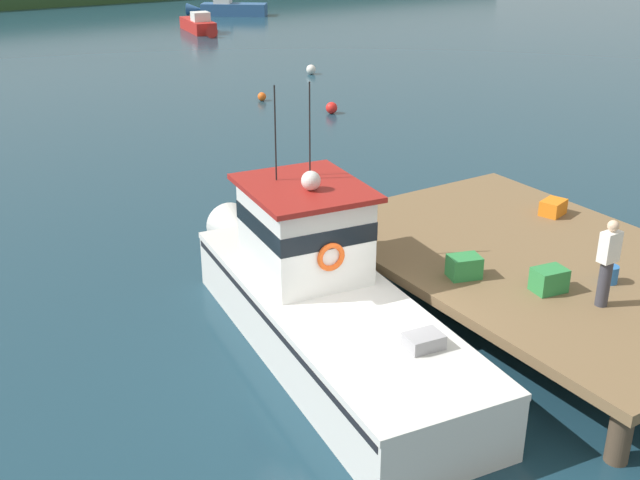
{
  "coord_description": "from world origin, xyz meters",
  "views": [
    {
      "loc": [
        -6.75,
        -9.83,
        7.79
      ],
      "look_at": [
        1.2,
        2.75,
        1.4
      ],
      "focal_mm": 43.96,
      "sensor_mm": 36.0,
      "label": 1
    }
  ],
  "objects_px": {
    "deckhand_further_back": "(608,261)",
    "moored_boat_far_right": "(199,25)",
    "main_fishing_boat": "(319,295)",
    "crate_stack_near_edge": "(553,207)",
    "mooring_buoy_outer": "(332,108)",
    "mooring_buoy_channel_marker": "(311,69)",
    "bait_bucket": "(610,274)",
    "mooring_buoy_spare_mooring": "(262,97)",
    "crate_single_by_cleat": "(464,267)",
    "crate_single_far": "(549,280)",
    "moored_boat_outer_mooring": "(228,8)"
  },
  "relations": [
    {
      "from": "crate_stack_near_edge",
      "to": "deckhand_further_back",
      "type": "bearing_deg",
      "value": -126.77
    },
    {
      "from": "moored_boat_far_right",
      "to": "crate_single_far",
      "type": "bearing_deg",
      "value": -105.37
    },
    {
      "from": "crate_single_by_cleat",
      "to": "mooring_buoy_spare_mooring",
      "type": "xyz_separation_m",
      "value": [
        6.14,
        19.58,
        -1.23
      ]
    },
    {
      "from": "crate_stack_near_edge",
      "to": "mooring_buoy_channel_marker",
      "type": "relative_size",
      "value": 1.27
    },
    {
      "from": "bait_bucket",
      "to": "moored_boat_far_right",
      "type": "distance_m",
      "value": 41.98
    },
    {
      "from": "crate_stack_near_edge",
      "to": "crate_single_far",
      "type": "relative_size",
      "value": 1.0
    },
    {
      "from": "moored_boat_outer_mooring",
      "to": "mooring_buoy_spare_mooring",
      "type": "xyz_separation_m",
      "value": [
        -11.31,
        -26.25,
        -0.35
      ]
    },
    {
      "from": "crate_stack_near_edge",
      "to": "deckhand_further_back",
      "type": "distance_m",
      "value": 4.51
    },
    {
      "from": "crate_single_by_cleat",
      "to": "crate_stack_near_edge",
      "type": "height_order",
      "value": "crate_single_by_cleat"
    },
    {
      "from": "bait_bucket",
      "to": "mooring_buoy_spare_mooring",
      "type": "distance_m",
      "value": 21.63
    },
    {
      "from": "bait_bucket",
      "to": "deckhand_further_back",
      "type": "bearing_deg",
      "value": -148.32
    },
    {
      "from": "crate_single_by_cleat",
      "to": "moored_boat_outer_mooring",
      "type": "bearing_deg",
      "value": 69.15
    },
    {
      "from": "main_fishing_boat",
      "to": "crate_single_by_cleat",
      "type": "relative_size",
      "value": 16.58
    },
    {
      "from": "bait_bucket",
      "to": "mooring_buoy_channel_marker",
      "type": "height_order",
      "value": "bait_bucket"
    },
    {
      "from": "moored_boat_outer_mooring",
      "to": "mooring_buoy_channel_marker",
      "type": "xyz_separation_m",
      "value": [
        -6.5,
        -22.49,
        -0.3
      ]
    },
    {
      "from": "bait_bucket",
      "to": "mooring_buoy_outer",
      "type": "distance_m",
      "value": 18.55
    },
    {
      "from": "main_fishing_boat",
      "to": "crate_stack_near_edge",
      "type": "distance_m",
      "value": 6.54
    },
    {
      "from": "deckhand_further_back",
      "to": "mooring_buoy_channel_marker",
      "type": "bearing_deg",
      "value": 69.28
    },
    {
      "from": "crate_single_by_cleat",
      "to": "mooring_buoy_outer",
      "type": "xyz_separation_m",
      "value": [
        7.46,
        16.1,
        -1.18
      ]
    },
    {
      "from": "crate_stack_near_edge",
      "to": "moored_boat_outer_mooring",
      "type": "distance_m",
      "value": 46.44
    },
    {
      "from": "main_fishing_boat",
      "to": "moored_boat_far_right",
      "type": "relative_size",
      "value": 1.85
    },
    {
      "from": "mooring_buoy_channel_marker",
      "to": "crate_single_by_cleat",
      "type": "bearing_deg",
      "value": -115.14
    },
    {
      "from": "crate_single_by_cleat",
      "to": "bait_bucket",
      "type": "relative_size",
      "value": 1.76
    },
    {
      "from": "main_fishing_boat",
      "to": "mooring_buoy_spare_mooring",
      "type": "height_order",
      "value": "main_fishing_boat"
    },
    {
      "from": "crate_single_far",
      "to": "mooring_buoy_outer",
      "type": "xyz_separation_m",
      "value": [
        6.54,
        17.38,
        -1.19
      ]
    },
    {
      "from": "crate_single_by_cleat",
      "to": "bait_bucket",
      "type": "xyz_separation_m",
      "value": [
        2.17,
        -1.65,
        -0.05
      ]
    },
    {
      "from": "deckhand_further_back",
      "to": "moored_boat_far_right",
      "type": "relative_size",
      "value": 0.3
    },
    {
      "from": "moored_boat_far_right",
      "to": "deckhand_further_back",
      "type": "bearing_deg",
      "value": -104.57
    },
    {
      "from": "moored_boat_far_right",
      "to": "mooring_buoy_outer",
      "type": "relative_size",
      "value": 11.49
    },
    {
      "from": "bait_bucket",
      "to": "moored_boat_outer_mooring",
      "type": "bearing_deg",
      "value": 72.15
    },
    {
      "from": "crate_single_by_cleat",
      "to": "deckhand_further_back",
      "type": "bearing_deg",
      "value": -59.23
    },
    {
      "from": "crate_stack_near_edge",
      "to": "moored_boat_far_right",
      "type": "bearing_deg",
      "value": 77.94
    },
    {
      "from": "moored_boat_far_right",
      "to": "mooring_buoy_outer",
      "type": "bearing_deg",
      "value": -101.24
    },
    {
      "from": "main_fishing_boat",
      "to": "crate_single_by_cleat",
      "type": "bearing_deg",
      "value": -24.46
    },
    {
      "from": "main_fishing_boat",
      "to": "crate_single_by_cleat",
      "type": "xyz_separation_m",
      "value": [
        2.55,
        -1.16,
        0.41
      ]
    },
    {
      "from": "moored_boat_far_right",
      "to": "mooring_buoy_outer",
      "type": "distance_m",
      "value": 23.5
    },
    {
      "from": "moored_boat_far_right",
      "to": "mooring_buoy_channel_marker",
      "type": "height_order",
      "value": "moored_boat_far_right"
    },
    {
      "from": "crate_single_far",
      "to": "crate_stack_near_edge",
      "type": "bearing_deg",
      "value": 41.32
    },
    {
      "from": "crate_single_by_cleat",
      "to": "mooring_buoy_outer",
      "type": "distance_m",
      "value": 17.78
    },
    {
      "from": "main_fishing_boat",
      "to": "deckhand_further_back",
      "type": "height_order",
      "value": "main_fishing_boat"
    },
    {
      "from": "deckhand_further_back",
      "to": "mooring_buoy_channel_marker",
      "type": "distance_m",
      "value": 27.34
    },
    {
      "from": "main_fishing_boat",
      "to": "crate_single_far",
      "type": "xyz_separation_m",
      "value": [
        3.48,
        -2.45,
        0.42
      ]
    },
    {
      "from": "main_fishing_boat",
      "to": "mooring_buoy_outer",
      "type": "height_order",
      "value": "main_fishing_boat"
    },
    {
      "from": "crate_stack_near_edge",
      "to": "mooring_buoy_channel_marker",
      "type": "distance_m",
      "value": 23.05
    },
    {
      "from": "crate_stack_near_edge",
      "to": "mooring_buoy_outer",
      "type": "bearing_deg",
      "value": 76.65
    },
    {
      "from": "main_fishing_boat",
      "to": "bait_bucket",
      "type": "xyz_separation_m",
      "value": [
        4.72,
        -2.81,
        0.36
      ]
    },
    {
      "from": "main_fishing_boat",
      "to": "moored_boat_far_right",
      "type": "bearing_deg",
      "value": 68.98
    },
    {
      "from": "crate_stack_near_edge",
      "to": "mooring_buoy_outer",
      "type": "xyz_separation_m",
      "value": [
        3.49,
        14.71,
        -1.14
      ]
    },
    {
      "from": "crate_single_far",
      "to": "mooring_buoy_channel_marker",
      "type": "height_order",
      "value": "crate_single_far"
    },
    {
      "from": "mooring_buoy_outer",
      "to": "crate_single_by_cleat",
      "type": "bearing_deg",
      "value": -114.86
    }
  ]
}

